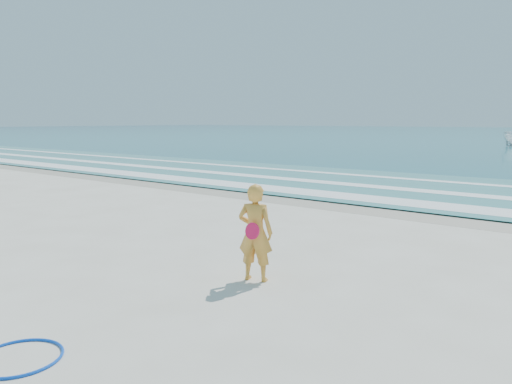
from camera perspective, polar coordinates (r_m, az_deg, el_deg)
The scene contains 8 objects.
ground at distance 8.80m, azimuth -16.84°, elevation -9.37°, with size 400.00×400.00×0.00m, color silver.
wet_sand at distance 15.61m, azimuth 11.34°, elevation -1.56°, with size 400.00×2.40×0.00m, color #B2A893.
shallow at distance 20.14m, azimuth 17.84°, elevation 0.50°, with size 400.00×10.00×0.01m, color #59B7AD.
foam_near at distance 16.75m, azimuth 13.37°, elevation -0.79°, with size 400.00×1.40×0.01m, color white.
foam_mid at distance 19.40m, azimuth 17.00°, elevation 0.28°, with size 400.00×0.90×0.01m, color white.
foam_far at distance 22.48m, azimuth 20.09°, elevation 1.18°, with size 400.00×0.60×0.01m, color white.
hoop at distance 6.34m, azimuth -25.49°, elevation -16.71°, with size 0.94×0.94×0.03m, color blue.
woman at distance 8.11m, azimuth -0.07°, elevation -4.66°, with size 0.68×0.56×1.60m.
Camera 1 is at (6.95, -4.73, 2.60)m, focal length 35.00 mm.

